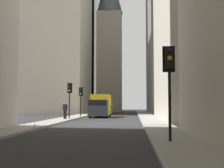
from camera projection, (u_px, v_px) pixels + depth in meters
name	position (u px, v px, depth m)	size (l,w,h in m)	color
ground_plane	(100.00, 124.00, 24.23)	(135.00, 135.00, 0.00)	#262628
sidewalk_right	(46.00, 123.00, 24.55)	(90.00, 2.20, 0.14)	gray
sidewalk_left	(156.00, 124.00, 23.93)	(90.00, 2.20, 0.14)	gray
building_left_far	(175.00, 23.00, 55.87)	(18.33, 10.50, 33.55)	gray
building_right_far	(62.00, 33.00, 55.99)	(16.81, 10.50, 30.08)	beige
church_spire	(110.00, 35.00, 62.95)	(5.54, 5.54, 31.14)	gray
delivery_truck	(100.00, 106.00, 37.47)	(6.46, 2.25, 2.84)	yellow
hatchback_grey	(107.00, 110.00, 47.77)	(4.30, 1.78, 1.42)	slate
traffic_light_foreground	(169.00, 70.00, 12.30)	(0.43, 0.52, 3.94)	black
traffic_light_midblock	(69.00, 92.00, 32.03)	(0.43, 0.52, 3.79)	black
traffic_light_far_junction	(81.00, 95.00, 37.03)	(0.43, 0.52, 3.60)	black
pedestrian	(65.00, 109.00, 30.63)	(0.26, 0.44, 1.74)	black
discarded_bottle	(35.00, 126.00, 19.13)	(0.07, 0.07, 0.27)	#999EA3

